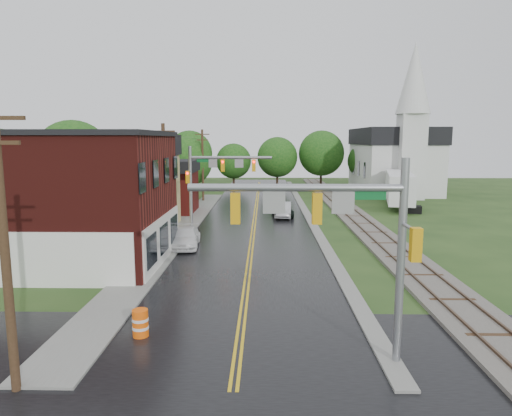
{
  "coord_description": "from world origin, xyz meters",
  "views": [
    {
      "loc": [
        0.96,
        -13.12,
        7.8
      ],
      "look_at": [
        0.43,
        15.3,
        3.5
      ],
      "focal_mm": 32.0,
      "sensor_mm": 36.0,
      "label": 1
    }
  ],
  "objects_px": {
    "utility_pole_a": "(4,244)",
    "sedan_silver": "(283,210)",
    "pickup_white": "(186,238)",
    "construction_barrel": "(140,323)",
    "tree_left_c": "(138,168)",
    "brick_building": "(50,198)",
    "utility_pole_c": "(203,164)",
    "traffic_signal_near": "(339,224)",
    "tree_left_b": "(75,160)",
    "utility_pole_b": "(165,179)",
    "suv_dark": "(283,211)",
    "church": "(396,153)",
    "semi_trailer": "(399,187)",
    "tree_left_e": "(189,162)",
    "traffic_signal_far": "(214,172)"
  },
  "relations": [
    {
      "from": "utility_pole_b",
      "to": "utility_pole_c",
      "type": "xyz_separation_m",
      "value": [
        0.0,
        22.0,
        0.0
      ]
    },
    {
      "from": "traffic_signal_near",
      "to": "utility_pole_b",
      "type": "bearing_deg",
      "value": 117.19
    },
    {
      "from": "traffic_signal_near",
      "to": "traffic_signal_far",
      "type": "distance_m",
      "value": 25.94
    },
    {
      "from": "utility_pole_a",
      "to": "utility_pole_c",
      "type": "xyz_separation_m",
      "value": [
        0.0,
        44.0,
        0.0
      ]
    },
    {
      "from": "utility_pole_a",
      "to": "traffic_signal_far",
      "type": "bearing_deg",
      "value": 82.97
    },
    {
      "from": "church",
      "to": "utility_pole_b",
      "type": "relative_size",
      "value": 2.22
    },
    {
      "from": "semi_trailer",
      "to": "tree_left_e",
      "type": "bearing_deg",
      "value": 166.55
    },
    {
      "from": "semi_trailer",
      "to": "construction_barrel",
      "type": "distance_m",
      "value": 41.34
    },
    {
      "from": "church",
      "to": "utility_pole_c",
      "type": "xyz_separation_m",
      "value": [
        -26.8,
        -9.74,
        -1.11
      ]
    },
    {
      "from": "utility_pole_b",
      "to": "pickup_white",
      "type": "distance_m",
      "value": 5.23
    },
    {
      "from": "suv_dark",
      "to": "construction_barrel",
      "type": "relative_size",
      "value": 3.93
    },
    {
      "from": "tree_left_c",
      "to": "brick_building",
      "type": "bearing_deg",
      "value": -86.86
    },
    {
      "from": "traffic_signal_near",
      "to": "suv_dark",
      "type": "xyz_separation_m",
      "value": [
        -0.66,
        30.64,
        -4.36
      ]
    },
    {
      "from": "brick_building",
      "to": "suv_dark",
      "type": "relative_size",
      "value": 3.25
    },
    {
      "from": "suv_dark",
      "to": "tree_left_e",
      "type": "bearing_deg",
      "value": 129.4
    },
    {
      "from": "traffic_signal_far",
      "to": "sedan_silver",
      "type": "height_order",
      "value": "traffic_signal_far"
    },
    {
      "from": "tree_left_b",
      "to": "pickup_white",
      "type": "relative_size",
      "value": 2.04
    },
    {
      "from": "sedan_silver",
      "to": "pickup_white",
      "type": "bearing_deg",
      "value": -117.35
    },
    {
      "from": "tree_left_b",
      "to": "sedan_silver",
      "type": "height_order",
      "value": "tree_left_b"
    },
    {
      "from": "utility_pole_c",
      "to": "tree_left_b",
      "type": "xyz_separation_m",
      "value": [
        -11.05,
        -12.1,
        1.0
      ]
    },
    {
      "from": "traffic_signal_far",
      "to": "tree_left_b",
      "type": "distance_m",
      "value": 15.21
    },
    {
      "from": "suv_dark",
      "to": "tree_left_c",
      "type": "bearing_deg",
      "value": 154.53
    },
    {
      "from": "pickup_white",
      "to": "construction_barrel",
      "type": "height_order",
      "value": "pickup_white"
    },
    {
      "from": "traffic_signal_near",
      "to": "tree_left_b",
      "type": "relative_size",
      "value": 0.76
    },
    {
      "from": "sedan_silver",
      "to": "construction_barrel",
      "type": "xyz_separation_m",
      "value": [
        -6.8,
        -28.21,
        -0.19
      ]
    },
    {
      "from": "tree_left_b",
      "to": "brick_building",
      "type": "bearing_deg",
      "value": -72.39
    },
    {
      "from": "utility_pole_b",
      "to": "tree_left_b",
      "type": "bearing_deg",
      "value": 138.14
    },
    {
      "from": "brick_building",
      "to": "semi_trailer",
      "type": "relative_size",
      "value": 1.11
    },
    {
      "from": "utility_pole_a",
      "to": "construction_barrel",
      "type": "bearing_deg",
      "value": 54.64
    },
    {
      "from": "traffic_signal_near",
      "to": "church",
      "type": "bearing_deg",
      "value": 72.28
    },
    {
      "from": "pickup_white",
      "to": "semi_trailer",
      "type": "relative_size",
      "value": 0.37
    },
    {
      "from": "tree_left_e",
      "to": "construction_barrel",
      "type": "xyz_separation_m",
      "value": [
        4.89,
        -41.9,
        -4.25
      ]
    },
    {
      "from": "traffic_signal_near",
      "to": "tree_left_b",
      "type": "distance_m",
      "value": 36.73
    },
    {
      "from": "church",
      "to": "suv_dark",
      "type": "distance_m",
      "value": 27.71
    },
    {
      "from": "traffic_signal_near",
      "to": "tree_left_c",
      "type": "distance_m",
      "value": 41.67
    },
    {
      "from": "tree_left_c",
      "to": "semi_trailer",
      "type": "xyz_separation_m",
      "value": [
        30.47,
        -0.09,
        -2.17
      ]
    },
    {
      "from": "traffic_signal_far",
      "to": "tree_left_e",
      "type": "distance_m",
      "value": 19.65
    },
    {
      "from": "traffic_signal_far",
      "to": "utility_pole_b",
      "type": "height_order",
      "value": "utility_pole_b"
    },
    {
      "from": "sedan_silver",
      "to": "church",
      "type": "bearing_deg",
      "value": 54.78
    },
    {
      "from": "utility_pole_a",
      "to": "utility_pole_b",
      "type": "height_order",
      "value": "same"
    },
    {
      "from": "tree_left_c",
      "to": "pickup_white",
      "type": "distance_m",
      "value": 22.78
    },
    {
      "from": "utility_pole_b",
      "to": "suv_dark",
      "type": "xyz_separation_m",
      "value": [
        9.61,
        10.64,
        -4.11
      ]
    },
    {
      "from": "traffic_signal_near",
      "to": "tree_left_e",
      "type": "relative_size",
      "value": 0.9
    },
    {
      "from": "utility_pole_c",
      "to": "tree_left_c",
      "type": "bearing_deg",
      "value": -149.8
    },
    {
      "from": "traffic_signal_far",
      "to": "traffic_signal_near",
      "type": "bearing_deg",
      "value": -74.48
    },
    {
      "from": "traffic_signal_far",
      "to": "tree_left_c",
      "type": "distance_m",
      "value": 16.56
    },
    {
      "from": "utility_pole_b",
      "to": "utility_pole_c",
      "type": "relative_size",
      "value": 1.0
    },
    {
      "from": "tree_left_b",
      "to": "suv_dark",
      "type": "distance_m",
      "value": 21.29
    },
    {
      "from": "utility_pole_a",
      "to": "sedan_silver",
      "type": "distance_m",
      "value": 33.85
    },
    {
      "from": "church",
      "to": "utility_pole_c",
      "type": "relative_size",
      "value": 2.22
    }
  ]
}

